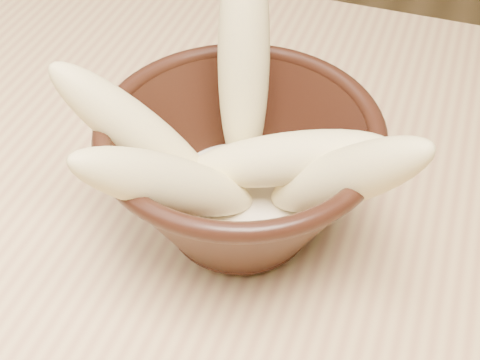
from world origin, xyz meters
name	(u,v)px	position (x,y,z in m)	size (l,w,h in m)	color
bowl	(240,171)	(-0.16, 0.06, 0.81)	(0.18, 0.18, 0.10)	black
milk_puddle	(240,197)	(-0.16, 0.06, 0.78)	(0.10, 0.10, 0.01)	beige
banana_upright	(244,60)	(-0.17, 0.10, 0.87)	(0.03, 0.03, 0.16)	#ECDF8C
banana_left	(138,134)	(-0.22, 0.04, 0.84)	(0.03, 0.03, 0.14)	#ECDF8C
banana_right	(343,177)	(-0.09, 0.05, 0.84)	(0.03, 0.03, 0.14)	#ECDF8C
banana_across	(284,159)	(-0.13, 0.06, 0.83)	(0.03, 0.03, 0.14)	#ECDF8C
banana_front	(171,184)	(-0.18, 0.01, 0.83)	(0.03, 0.03, 0.15)	#ECDF8C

